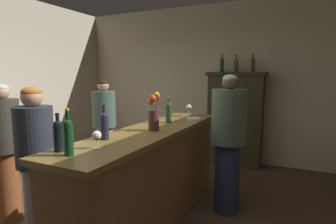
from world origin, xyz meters
name	(u,v)px	position (x,y,z in m)	size (l,w,h in m)	color
wall_back	(199,83)	(0.00, 3.05, 1.47)	(5.12, 0.12, 2.94)	#C2B59A
bar_counter	(151,177)	(0.45, 0.32, 0.53)	(0.61, 2.56, 1.06)	brown
display_cabinet	(235,117)	(0.80, 2.76, 0.87)	(1.02, 0.39, 1.67)	#2B2918
wine_bottle_malbec	(58,134)	(0.26, -0.71, 1.19)	(0.07, 0.07, 0.29)	black
wine_bottle_riesling	(68,135)	(0.40, -0.76, 1.21)	(0.07, 0.07, 0.34)	#12391C
wine_bottle_syrah	(168,111)	(0.44, 0.76, 1.20)	(0.07, 0.07, 0.31)	#264626
wine_bottle_chardonnay	(104,124)	(0.32, -0.26, 1.19)	(0.07, 0.07, 0.31)	#25223B
wine_bottle_pinot	(170,107)	(0.25, 1.20, 1.19)	(0.07, 0.07, 0.29)	#4E2B14
wine_glass_front	(189,108)	(0.47, 1.34, 1.18)	(0.08, 0.08, 0.16)	white
wine_glass_mid	(97,136)	(0.45, -0.53, 1.16)	(0.07, 0.07, 0.14)	white
flower_arrangement	(154,112)	(0.51, 0.27, 1.25)	(0.13, 0.15, 0.40)	#51292A
cheese_plate	(194,118)	(0.62, 1.16, 1.07)	(0.18, 0.18, 0.01)	white
display_bottle_left	(222,64)	(0.54, 2.76, 1.82)	(0.07, 0.07, 0.34)	#143B17
display_bottle_midleft	(236,65)	(0.79, 2.76, 1.81)	(0.08, 0.08, 0.30)	#284B29
display_bottle_center	(253,64)	(1.08, 2.76, 1.81)	(0.07, 0.07, 0.30)	#412B15
patron_tall	(104,123)	(-1.07, 1.43, 0.83)	(0.39, 0.39, 1.54)	#ABA38B
patron_in_grey	(5,148)	(-1.02, -0.30, 0.84)	(0.33, 0.33, 1.53)	brown
patron_by_cabinet	(36,160)	(-0.36, -0.44, 0.83)	(0.35, 0.35, 1.52)	#9D908C
bartender	(228,139)	(1.12, 0.96, 0.88)	(0.40, 0.40, 1.63)	#232C4E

